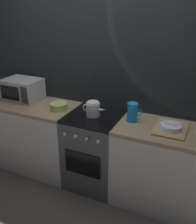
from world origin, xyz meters
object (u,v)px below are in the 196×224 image
object	(u,v)px
stove_unit	(94,150)
mixing_bowl	(59,106)
kettle	(93,109)
dish_pile	(171,128)
microwave	(23,90)
pitcher	(133,112)

from	to	relation	value
stove_unit	mixing_bowl	size ratio (longest dim) A/B	4.50
kettle	dish_pile	bearing A→B (deg)	1.12
mixing_bowl	dish_pile	world-z (taller)	mixing_bowl
microwave	pitcher	world-z (taller)	microwave
kettle	mixing_bowl	bearing A→B (deg)	-178.66
stove_unit	dish_pile	xyz separation A→B (m)	(0.83, 0.01, 0.47)
stove_unit	mixing_bowl	distance (m)	0.66
kettle	pitcher	bearing A→B (deg)	6.70
stove_unit	dish_pile	world-z (taller)	dish_pile
pitcher	dish_pile	distance (m)	0.41
dish_pile	kettle	bearing A→B (deg)	-178.88
kettle	stove_unit	bearing A→B (deg)	48.41
kettle	microwave	bearing A→B (deg)	175.36
stove_unit	mixing_bowl	bearing A→B (deg)	-177.43
stove_unit	pitcher	world-z (taller)	pitcher
stove_unit	dish_pile	size ratio (longest dim) A/B	2.25
mixing_bowl	dish_pile	xyz separation A→B (m)	(1.27, 0.03, -0.02)
pitcher	stove_unit	bearing A→B (deg)	-174.48
microwave	pitcher	bearing A→B (deg)	-1.30
microwave	mixing_bowl	distance (m)	0.61
stove_unit	mixing_bowl	xyz separation A→B (m)	(-0.45, -0.02, 0.49)
mixing_bowl	pitcher	bearing A→B (deg)	4.01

